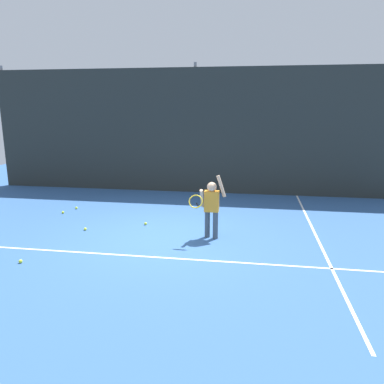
{
  "coord_description": "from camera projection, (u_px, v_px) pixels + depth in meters",
  "views": [
    {
      "loc": [
        1.81,
        -7.43,
        2.73
      ],
      "look_at": [
        0.51,
        0.63,
        0.85
      ],
      "focal_mm": 34.95,
      "sensor_mm": 36.0,
      "label": 1
    }
  ],
  "objects": [
    {
      "name": "tennis_ball_0",
      "position": [
        76.0,
        208.0,
        10.15
      ],
      "size": [
        0.07,
        0.07,
        0.07
      ],
      "primitive_type": "sphere",
      "color": "#CCE033",
      "rests_on": "ground"
    },
    {
      "name": "tennis_player",
      "position": [
        211.0,
        205.0,
        7.77
      ],
      "size": [
        0.72,
        0.58,
        1.35
      ],
      "rotation": [
        0.0,
        0.0,
        -0.02
      ],
      "color": "#3F4C59",
      "rests_on": "ground"
    },
    {
      "name": "tennis_ball_1",
      "position": [
        146.0,
        224.0,
        8.79
      ],
      "size": [
        0.07,
        0.07,
        0.07
      ],
      "primitive_type": "sphere",
      "color": "#CCE033",
      "rests_on": "ground"
    },
    {
      "name": "ground_plane",
      "position": [
        164.0,
        236.0,
        8.04
      ],
      "size": [
        20.0,
        20.0,
        0.0
      ],
      "primitive_type": "plane",
      "color": "#335B93"
    },
    {
      "name": "tennis_ball_2",
      "position": [
        63.0,
        212.0,
        9.72
      ],
      "size": [
        0.07,
        0.07,
        0.07
      ],
      "primitive_type": "sphere",
      "color": "#CCE033",
      "rests_on": "ground"
    },
    {
      "name": "fence_post_1",
      "position": [
        195.0,
        129.0,
        11.82
      ],
      "size": [
        0.09,
        0.09,
        4.04
      ],
      "primitive_type": "cylinder",
      "color": "slate",
      "rests_on": "ground"
    },
    {
      "name": "tennis_ball_3",
      "position": [
        85.0,
        229.0,
        8.4
      ],
      "size": [
        0.07,
        0.07,
        0.07
      ],
      "primitive_type": "sphere",
      "color": "#CCE033",
      "rests_on": "ground"
    },
    {
      "name": "court_line_sideline",
      "position": [
        313.0,
        229.0,
        8.5
      ],
      "size": [
        0.05,
        9.0,
        0.0
      ],
      "primitive_type": "cube",
      "color": "white",
      "rests_on": "ground"
    },
    {
      "name": "court_line_baseline",
      "position": [
        150.0,
        257.0,
        6.93
      ],
      "size": [
        9.0,
        0.05,
        0.0
      ],
      "primitive_type": "cube",
      "color": "white",
      "rests_on": "ground"
    },
    {
      "name": "tennis_ball_4",
      "position": [
        21.0,
        261.0,
        6.65
      ],
      "size": [
        0.07,
        0.07,
        0.07
      ],
      "primitive_type": "sphere",
      "color": "#CCE033",
      "rests_on": "ground"
    },
    {
      "name": "fence_post_0",
      "position": [
        8.0,
        127.0,
        12.83
      ],
      "size": [
        0.09,
        0.09,
        4.04
      ],
      "primitive_type": "cylinder",
      "color": "slate",
      "rests_on": "ground"
    },
    {
      "name": "back_fence_windscreen",
      "position": [
        195.0,
        132.0,
        11.78
      ],
      "size": [
        13.35,
        0.08,
        3.89
      ],
      "primitive_type": "cube",
      "color": "#282D2B",
      "rests_on": "ground"
    }
  ]
}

